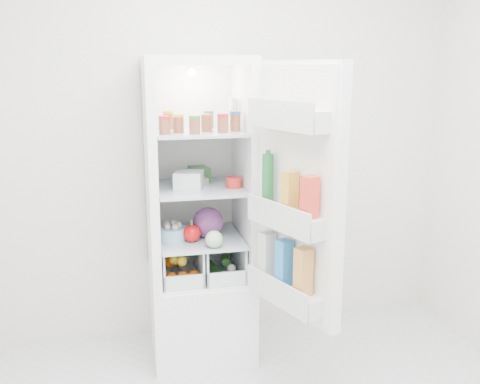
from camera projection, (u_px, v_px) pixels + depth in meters
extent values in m
cube|color=silver|center=(222.00, 137.00, 3.42)|extent=(3.00, 0.02, 2.60)
cube|color=white|center=(201.00, 311.00, 3.34)|extent=(0.60, 0.60, 0.50)
cube|color=white|center=(196.00, 61.00, 2.99)|extent=(0.60, 0.60, 0.05)
cube|color=white|center=(192.00, 166.00, 3.40)|extent=(0.60, 0.05, 1.25)
cube|color=white|center=(151.00, 176.00, 3.08)|extent=(0.05, 0.60, 1.25)
cube|color=white|center=(244.00, 172.00, 3.20)|extent=(0.05, 0.60, 1.25)
cube|color=white|center=(193.00, 167.00, 3.37)|extent=(0.50, 0.01, 1.25)
sphere|color=white|center=(192.00, 72.00, 3.20)|extent=(0.05, 0.05, 0.05)
cube|color=#A9BAC7|center=(200.00, 238.00, 3.20)|extent=(0.49, 0.53, 0.01)
cube|color=#A9BAC7|center=(199.00, 188.00, 3.13)|extent=(0.49, 0.53, 0.02)
cube|color=#A9BAC7|center=(198.00, 132.00, 3.06)|extent=(0.49, 0.53, 0.02)
cylinder|color=#B21919|center=(164.00, 126.00, 2.87)|extent=(0.06, 0.06, 0.08)
cylinder|color=gold|center=(178.00, 125.00, 2.94)|extent=(0.06, 0.06, 0.08)
cylinder|color=#267226|center=(195.00, 126.00, 2.88)|extent=(0.06, 0.06, 0.08)
cylinder|color=brown|center=(207.00, 124.00, 2.99)|extent=(0.06, 0.06, 0.08)
cylinder|color=#B21919|center=(223.00, 125.00, 2.94)|extent=(0.06, 0.06, 0.08)
cylinder|color=#194C8C|center=(235.00, 124.00, 3.00)|extent=(0.06, 0.06, 0.08)
cylinder|color=#BF8C19|center=(168.00, 122.00, 3.10)|extent=(0.06, 0.06, 0.08)
cylinder|color=#4C4C4C|center=(209.00, 121.00, 3.17)|extent=(0.06, 0.06, 0.08)
cylinder|color=white|center=(234.00, 114.00, 3.10)|extent=(0.06, 0.06, 0.18)
cube|color=silver|center=(189.00, 180.00, 3.07)|extent=(0.19, 0.19, 0.10)
cylinder|color=red|center=(234.00, 182.00, 3.10)|extent=(0.11, 0.11, 0.06)
cube|color=silver|center=(194.00, 181.00, 3.20)|extent=(0.17, 0.15, 0.04)
cube|color=#397D39|center=(199.00, 174.00, 3.30)|extent=(0.13, 0.16, 0.08)
sphere|color=#551D54|center=(208.00, 222.00, 3.18)|extent=(0.18, 0.18, 0.18)
sphere|color=red|center=(192.00, 233.00, 3.10)|extent=(0.10, 0.10, 0.10)
cylinder|color=#97C8E2|center=(173.00, 234.00, 3.13)|extent=(0.18, 0.18, 0.08)
sphere|color=#ABC694|center=(214.00, 239.00, 3.00)|extent=(0.10, 0.10, 0.10)
sphere|color=orange|center=(171.00, 278.00, 3.09)|extent=(0.07, 0.07, 0.07)
sphere|color=orange|center=(183.00, 277.00, 3.11)|extent=(0.07, 0.07, 0.07)
sphere|color=orange|center=(194.00, 276.00, 3.12)|extent=(0.07, 0.07, 0.07)
sphere|color=orange|center=(169.00, 262.00, 3.19)|extent=(0.07, 0.07, 0.07)
sphere|color=orange|center=(180.00, 261.00, 3.21)|extent=(0.07, 0.07, 0.07)
sphere|color=yellow|center=(174.00, 259.00, 3.13)|extent=(0.06, 0.06, 0.06)
sphere|color=yellow|center=(184.00, 252.00, 3.25)|extent=(0.06, 0.06, 0.06)
sphere|color=yellow|center=(182.00, 261.00, 3.11)|extent=(0.06, 0.06, 0.06)
cylinder|color=#194617|center=(214.00, 268.00, 3.27)|extent=(0.09, 0.21, 0.05)
cylinder|color=#194617|center=(225.00, 257.00, 3.32)|extent=(0.08, 0.21, 0.05)
sphere|color=white|center=(224.00, 275.00, 3.16)|extent=(0.05, 0.05, 0.05)
sphere|color=white|center=(232.00, 268.00, 3.18)|extent=(0.05, 0.05, 0.05)
cube|color=white|center=(300.00, 193.00, 2.69)|extent=(0.27, 0.58, 1.30)
cube|color=white|center=(294.00, 193.00, 2.67)|extent=(0.21, 0.53, 1.26)
cube|color=silver|center=(288.00, 119.00, 2.56)|extent=(0.28, 0.51, 0.10)
cube|color=silver|center=(286.00, 219.00, 2.67)|extent=(0.28, 0.51, 0.10)
cube|color=silver|center=(284.00, 293.00, 2.76)|extent=(0.28, 0.51, 0.10)
sphere|color=#A5654A|center=(304.00, 108.00, 2.44)|extent=(0.05, 0.05, 0.05)
sphere|color=#A5654A|center=(293.00, 107.00, 2.51)|extent=(0.05, 0.05, 0.05)
sphere|color=#A5654A|center=(282.00, 106.00, 2.57)|extent=(0.05, 0.05, 0.05)
cylinder|color=#195827|center=(268.00, 179.00, 2.75)|extent=(0.06, 0.06, 0.26)
cube|color=gold|center=(289.00, 191.00, 2.61)|extent=(0.08, 0.08, 0.20)
cube|color=#EE3A2A|center=(310.00, 197.00, 2.49)|extent=(0.08, 0.08, 0.20)
cube|color=silver|center=(267.00, 254.00, 2.84)|extent=(0.09, 0.09, 0.24)
cube|color=#2881C9|center=(284.00, 263.00, 2.72)|extent=(0.09, 0.09, 0.24)
cube|color=gold|center=(303.00, 272.00, 2.60)|extent=(0.09, 0.09, 0.24)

